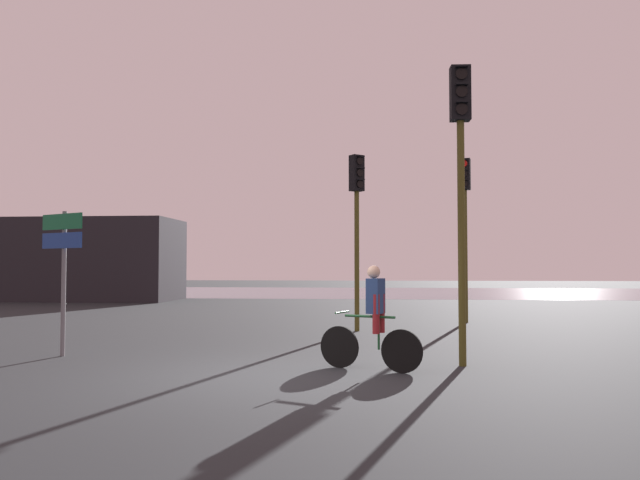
% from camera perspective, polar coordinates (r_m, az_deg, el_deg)
% --- Properties ---
extents(ground_plane, '(120.00, 120.00, 0.00)m').
position_cam_1_polar(ground_plane, '(9.35, -5.93, -12.31)').
color(ground_plane, black).
extents(water_strip, '(80.00, 16.00, 0.01)m').
position_cam_1_polar(water_strip, '(38.40, 2.50, -4.79)').
color(water_strip, slate).
rests_on(water_strip, ground).
extents(distant_building, '(9.99, 4.00, 3.81)m').
position_cam_1_polar(distant_building, '(31.77, -21.82, -1.69)').
color(distant_building, black).
rests_on(distant_building, ground).
extents(traffic_light_center, '(0.41, 0.42, 4.38)m').
position_cam_1_polar(traffic_light_center, '(15.58, 3.39, 2.90)').
color(traffic_light_center, '#4C4719').
rests_on(traffic_light_center, ground).
extents(traffic_light_near_right, '(0.33, 0.35, 4.89)m').
position_cam_1_polar(traffic_light_near_right, '(10.51, 12.75, 7.31)').
color(traffic_light_near_right, '#4C4719').
rests_on(traffic_light_near_right, ground).
extents(traffic_light_far_right, '(0.37, 0.39, 4.69)m').
position_cam_1_polar(traffic_light_far_right, '(18.33, 13.11, 2.80)').
color(traffic_light_far_right, '#4C4719').
rests_on(traffic_light_far_right, ground).
extents(direction_sign_post, '(0.99, 0.53, 2.60)m').
position_cam_1_polar(direction_sign_post, '(12.11, -22.47, -1.34)').
color(direction_sign_post, slate).
rests_on(direction_sign_post, ground).
extents(cyclist, '(1.59, 0.76, 1.62)m').
position_cam_1_polar(cyclist, '(9.72, 4.91, -7.06)').
color(cyclist, black).
rests_on(cyclist, ground).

